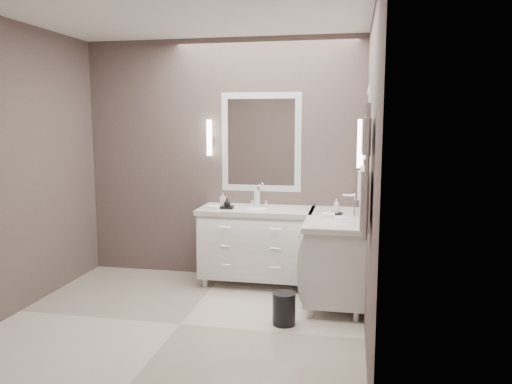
% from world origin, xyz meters
% --- Properties ---
extents(floor, '(3.20, 3.00, 0.01)m').
position_xyz_m(floor, '(0.00, 0.00, -0.01)').
color(floor, beige).
rests_on(floor, ground).
extents(ceiling, '(3.20, 3.00, 0.01)m').
position_xyz_m(ceiling, '(0.00, 0.00, 2.71)').
color(ceiling, white).
rests_on(ceiling, wall_back).
extents(wall_back, '(3.20, 0.01, 2.70)m').
position_xyz_m(wall_back, '(0.00, 1.50, 1.35)').
color(wall_back, '#514441').
rests_on(wall_back, floor).
extents(wall_front, '(3.20, 0.01, 2.70)m').
position_xyz_m(wall_front, '(0.00, -1.50, 1.35)').
color(wall_front, '#514441').
rests_on(wall_front, floor).
extents(wall_left, '(0.01, 3.00, 2.70)m').
position_xyz_m(wall_left, '(-1.60, 0.00, 1.35)').
color(wall_left, '#514441').
rests_on(wall_left, floor).
extents(wall_right, '(0.01, 3.00, 2.70)m').
position_xyz_m(wall_right, '(1.60, 0.00, 1.35)').
color(wall_right, '#514441').
rests_on(wall_right, floor).
extents(vanity_back, '(1.24, 0.59, 0.97)m').
position_xyz_m(vanity_back, '(0.45, 1.23, 0.49)').
color(vanity_back, white).
rests_on(vanity_back, floor).
extents(vanity_right, '(0.59, 1.24, 0.97)m').
position_xyz_m(vanity_right, '(1.33, 0.90, 0.49)').
color(vanity_right, white).
rests_on(vanity_right, floor).
extents(mirror_back, '(0.90, 0.02, 1.10)m').
position_xyz_m(mirror_back, '(0.45, 1.49, 1.55)').
color(mirror_back, white).
rests_on(mirror_back, wall_back).
extents(mirror_right, '(0.02, 0.90, 1.10)m').
position_xyz_m(mirror_right, '(1.59, 0.80, 1.55)').
color(mirror_right, white).
rests_on(mirror_right, wall_right).
extents(sconce_back, '(0.06, 0.06, 0.40)m').
position_xyz_m(sconce_back, '(-0.13, 1.43, 1.59)').
color(sconce_back, white).
rests_on(sconce_back, wall_back).
extents(sconce_right, '(0.06, 0.06, 0.40)m').
position_xyz_m(sconce_right, '(1.53, 0.22, 1.59)').
color(sconce_right, white).
rests_on(sconce_right, wall_right).
extents(towel_bar_corner, '(0.03, 0.22, 0.30)m').
position_xyz_m(towel_bar_corner, '(1.54, 1.36, 1.12)').
color(towel_bar_corner, white).
rests_on(towel_bar_corner, wall_right).
extents(towel_ladder, '(0.06, 0.58, 0.90)m').
position_xyz_m(towel_ladder, '(1.55, -0.40, 1.39)').
color(towel_ladder, white).
rests_on(towel_ladder, wall_right).
extents(waste_bin, '(0.26, 0.26, 0.29)m').
position_xyz_m(waste_bin, '(0.90, 0.18, 0.14)').
color(waste_bin, black).
rests_on(waste_bin, floor).
extents(amenity_tray_back, '(0.19, 0.15, 0.03)m').
position_xyz_m(amenity_tray_back, '(0.12, 1.15, 0.86)').
color(amenity_tray_back, black).
rests_on(amenity_tray_back, vanity_back).
extents(amenity_tray_right, '(0.13, 0.16, 0.02)m').
position_xyz_m(amenity_tray_right, '(1.31, 0.96, 0.86)').
color(amenity_tray_right, black).
rests_on(amenity_tray_right, vanity_right).
extents(water_bottle, '(0.07, 0.07, 0.18)m').
position_xyz_m(water_bottle, '(0.45, 1.23, 0.94)').
color(water_bottle, silver).
rests_on(water_bottle, vanity_back).
extents(soap_bottle_a, '(0.08, 0.08, 0.14)m').
position_xyz_m(soap_bottle_a, '(0.09, 1.17, 0.95)').
color(soap_bottle_a, white).
rests_on(soap_bottle_a, amenity_tray_back).
extents(soap_bottle_b, '(0.08, 0.08, 0.09)m').
position_xyz_m(soap_bottle_b, '(0.15, 1.12, 0.92)').
color(soap_bottle_b, black).
rests_on(soap_bottle_b, amenity_tray_back).
extents(soap_bottle_c, '(0.07, 0.07, 0.15)m').
position_xyz_m(soap_bottle_c, '(1.31, 0.96, 0.95)').
color(soap_bottle_c, white).
rests_on(soap_bottle_c, amenity_tray_right).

